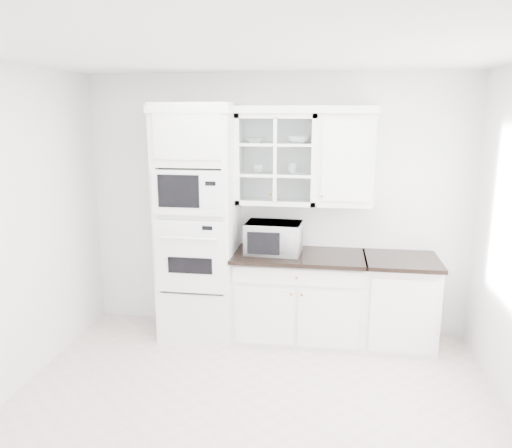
# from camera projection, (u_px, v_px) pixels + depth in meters

# --- Properties ---
(ground) EXTENTS (4.00, 3.50, 0.01)m
(ground) POSITION_uv_depth(u_px,v_px,m) (249.00, 417.00, 3.86)
(ground) COLOR beige
(ground) RESTS_ON ground
(room_shell) EXTENTS (4.00, 3.50, 2.70)m
(room_shell) POSITION_uv_depth(u_px,v_px,m) (257.00, 182.00, 3.89)
(room_shell) COLOR white
(room_shell) RESTS_ON ground
(oven_column) EXTENTS (0.76, 0.68, 2.40)m
(oven_column) POSITION_uv_depth(u_px,v_px,m) (198.00, 224.00, 5.08)
(oven_column) COLOR white
(oven_column) RESTS_ON ground
(base_cabinet_run) EXTENTS (1.32, 0.67, 0.92)m
(base_cabinet_run) POSITION_uv_depth(u_px,v_px,m) (298.00, 296.00, 5.12)
(base_cabinet_run) COLOR white
(base_cabinet_run) RESTS_ON ground
(extra_base_cabinet) EXTENTS (0.72, 0.67, 0.92)m
(extra_base_cabinet) POSITION_uv_depth(u_px,v_px,m) (399.00, 302.00, 4.97)
(extra_base_cabinet) COLOR white
(extra_base_cabinet) RESTS_ON ground
(upper_cabinet_glass) EXTENTS (0.80, 0.33, 0.90)m
(upper_cabinet_glass) POSITION_uv_depth(u_px,v_px,m) (277.00, 159.00, 4.98)
(upper_cabinet_glass) COLOR white
(upper_cabinet_glass) RESTS_ON room_shell
(upper_cabinet_solid) EXTENTS (0.55, 0.33, 0.90)m
(upper_cabinet_solid) POSITION_uv_depth(u_px,v_px,m) (345.00, 160.00, 4.88)
(upper_cabinet_solid) COLOR white
(upper_cabinet_solid) RESTS_ON room_shell
(crown_molding) EXTENTS (2.14, 0.38, 0.07)m
(crown_molding) POSITION_uv_depth(u_px,v_px,m) (266.00, 109.00, 4.86)
(crown_molding) COLOR white
(crown_molding) RESTS_ON room_shell
(countertop_microwave) EXTENTS (0.57, 0.48, 0.32)m
(countertop_microwave) POSITION_uv_depth(u_px,v_px,m) (274.00, 237.00, 5.01)
(countertop_microwave) COLOR white
(countertop_microwave) RESTS_ON base_cabinet_run
(bowl_a) EXTENTS (0.20, 0.20, 0.05)m
(bowl_a) POSITION_uv_depth(u_px,v_px,m) (255.00, 140.00, 4.98)
(bowl_a) COLOR white
(bowl_a) RESTS_ON upper_cabinet_glass
(bowl_b) EXTENTS (0.26, 0.26, 0.07)m
(bowl_b) POSITION_uv_depth(u_px,v_px,m) (298.00, 140.00, 4.89)
(bowl_b) COLOR white
(bowl_b) RESTS_ON upper_cabinet_glass
(cup_a) EXTENTS (0.13, 0.13, 0.09)m
(cup_a) POSITION_uv_depth(u_px,v_px,m) (259.00, 169.00, 5.01)
(cup_a) COLOR white
(cup_a) RESTS_ON upper_cabinet_glass
(cup_b) EXTENTS (0.14, 0.14, 0.11)m
(cup_b) POSITION_uv_depth(u_px,v_px,m) (292.00, 168.00, 4.98)
(cup_b) COLOR white
(cup_b) RESTS_ON upper_cabinet_glass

